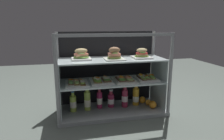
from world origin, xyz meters
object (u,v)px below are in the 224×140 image
open_sandwich_tray_mid_right (125,79)px  juice_bottle_near_post (87,101)px  open_sandwich_tray_right_of_center (146,78)px  orange_fruit_beside_bottles (149,102)px  juice_bottle_tucked_behind (100,100)px  juice_bottle_front_right_end (111,100)px  orange_fruit_rolled_forward (142,100)px  juice_bottle_back_right (73,103)px  juice_bottle_back_left (136,97)px  plated_roll_sandwich_near_right_corner (81,56)px  open_sandwich_tray_far_left (77,83)px  plated_roll_sandwich_mid_left (142,55)px  orange_fruit_near_left_post (153,105)px  open_sandwich_tray_far_right (101,80)px  plated_roll_sandwich_mid_right (114,55)px  juice_bottle_front_fourth (125,98)px

open_sandwich_tray_mid_right → juice_bottle_near_post: (-0.39, 0.07, -0.24)m
open_sandwich_tray_right_of_center → orange_fruit_beside_bottles: (0.05, 0.02, -0.30)m
juice_bottle_near_post → juice_bottle_tucked_behind: bearing=10.5°
open_sandwich_tray_mid_right → juice_bottle_front_right_end: open_sandwich_tray_mid_right is taller
juice_bottle_tucked_behind → orange_fruit_rolled_forward: bearing=2.8°
juice_bottle_tucked_behind → open_sandwich_tray_right_of_center: bearing=-8.5°
juice_bottle_back_right → orange_fruit_beside_bottles: juice_bottle_back_right is taller
juice_bottle_back_left → plated_roll_sandwich_near_right_corner: bearing=-177.2°
plated_roll_sandwich_near_right_corner → juice_bottle_back_left: bearing=2.8°
open_sandwich_tray_far_left → juice_bottle_tucked_behind: size_ratio=1.16×
plated_roll_sandwich_mid_left → orange_fruit_near_left_post: 0.57m
plated_roll_sandwich_near_right_corner → open_sandwich_tray_far_right: (0.20, -0.04, -0.26)m
plated_roll_sandwich_near_right_corner → juice_bottle_front_right_end: bearing=5.5°
orange_fruit_beside_bottles → juice_bottle_back_right: bearing=178.0°
plated_roll_sandwich_mid_right → juice_bottle_front_fourth: (0.14, 0.08, -0.50)m
open_sandwich_tray_right_of_center → orange_fruit_beside_bottles: bearing=19.4°
plated_roll_sandwich_near_right_corner → open_sandwich_tray_right_of_center: (0.69, -0.04, -0.26)m
open_sandwich_tray_right_of_center → orange_fruit_beside_bottles: open_sandwich_tray_right_of_center is taller
plated_roll_sandwich_near_right_corner → juice_bottle_front_fourth: 0.68m
orange_fruit_rolled_forward → open_sandwich_tray_far_right: bearing=-168.7°
open_sandwich_tray_right_of_center → juice_bottle_back_left: size_ratio=1.08×
open_sandwich_tray_far_left → open_sandwich_tray_far_right: bearing=4.7°
juice_bottle_back_left → orange_fruit_rolled_forward: (0.09, 0.03, -0.06)m
open_sandwich_tray_mid_right → orange_fruit_near_left_post: (0.31, -0.05, -0.29)m
open_sandwich_tray_far_left → orange_fruit_rolled_forward: bearing=9.1°
open_sandwich_tray_right_of_center → juice_bottle_tucked_behind: open_sandwich_tray_right_of_center is taller
juice_bottle_back_left → orange_fruit_near_left_post: juice_bottle_back_left is taller
open_sandwich_tray_mid_right → juice_bottle_front_fourth: 0.24m
juice_bottle_near_post → juice_bottle_front_fourth: bearing=-0.6°
plated_roll_sandwich_mid_left → plated_roll_sandwich_near_right_corner: bearing=175.3°
orange_fruit_near_left_post → orange_fruit_rolled_forward: orange_fruit_near_left_post is taller
plated_roll_sandwich_near_right_corner → orange_fruit_beside_bottles: 0.93m
orange_fruit_near_left_post → juice_bottle_near_post: bearing=170.6°
open_sandwich_tray_right_of_center → orange_fruit_rolled_forward: (0.01, 0.10, -0.30)m
open_sandwich_tray_right_of_center → orange_fruit_beside_bottles: 0.31m
open_sandwich_tray_mid_right → juice_bottle_front_fourth: size_ratio=1.06×
open_sandwich_tray_right_of_center → orange_fruit_near_left_post: 0.31m
juice_bottle_near_post → juice_bottle_front_fourth: (0.42, -0.00, 0.01)m
orange_fruit_near_left_post → orange_fruit_rolled_forward: (-0.06, 0.17, -0.00)m
open_sandwich_tray_mid_right → orange_fruit_near_left_post: bearing=-9.1°
plated_roll_sandwich_near_right_corner → orange_fruit_rolled_forward: (0.70, 0.06, -0.56)m
plated_roll_sandwich_mid_left → juice_bottle_front_fourth: (-0.16, 0.05, -0.49)m
juice_bottle_front_right_end → open_sandwich_tray_right_of_center: bearing=-11.4°
plated_roll_sandwich_mid_left → orange_fruit_rolled_forward: size_ratio=2.45×
juice_bottle_front_right_end → orange_fruit_near_left_post: (0.44, -0.14, -0.04)m
plated_roll_sandwich_near_right_corner → juice_bottle_front_fourth: bearing=0.2°
open_sandwich_tray_right_of_center → juice_bottle_front_fourth: size_ratio=1.06×
juice_bottle_near_post → orange_fruit_near_left_post: bearing=-9.4°
open_sandwich_tray_far_right → open_sandwich_tray_mid_right: (0.25, -0.02, -0.00)m
orange_fruit_near_left_post → open_sandwich_tray_mid_right: bearing=170.9°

